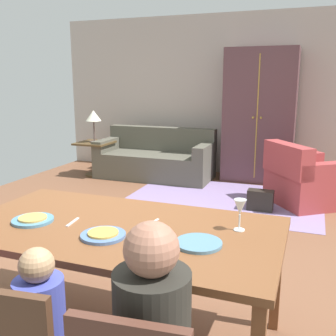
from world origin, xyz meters
TOP-DOWN VIEW (x-y plane):
  - ground_plane at (0.00, 0.52)m, footprint 6.48×6.25m
  - back_wall at (0.00, 3.70)m, footprint 6.48×0.10m
  - dining_table at (0.22, -1.11)m, footprint 1.91×1.03m
  - plate_near_man at (-0.30, -1.23)m, footprint 0.25×0.25m
  - pizza_near_man at (-0.30, -1.23)m, footprint 0.17×0.17m
  - plate_near_child at (0.22, -1.29)m, footprint 0.25×0.25m
  - pizza_near_child at (0.22, -1.29)m, footprint 0.17×0.17m
  - plate_near_woman at (0.75, -1.21)m, footprint 0.25×0.25m
  - wine_glass at (0.91, -0.93)m, footprint 0.07×0.07m
  - fork at (-0.07, -1.16)m, footprint 0.03×0.15m
  - knife at (0.39, -1.01)m, footprint 0.04×0.17m
  - area_rug at (0.17, 2.06)m, footprint 2.60×1.80m
  - couch at (-1.19, 2.92)m, footprint 1.91×0.86m
  - armchair at (1.21, 2.23)m, footprint 1.20×1.20m
  - armoire at (0.45, 3.31)m, footprint 1.10×0.59m
  - side_table at (-2.21, 2.66)m, footprint 0.56×0.56m
  - table_lamp at (-2.21, 2.66)m, footprint 0.26×0.26m
  - handbag at (0.71, 1.76)m, footprint 0.32×0.16m

SIDE VIEW (x-z plane):
  - ground_plane at x=0.00m, z-range -0.02..0.00m
  - area_rug at x=0.17m, z-range 0.00..0.01m
  - handbag at x=0.71m, z-range 0.00..0.26m
  - couch at x=-1.19m, z-range -0.11..0.71m
  - armchair at x=1.21m, z-range -0.09..0.73m
  - side_table at x=-2.21m, z-range 0.09..0.67m
  - dining_table at x=0.22m, z-range 0.32..1.08m
  - fork at x=-0.07m, z-range 0.76..0.77m
  - knife at x=0.39m, z-range 0.76..0.77m
  - plate_near_man at x=-0.30m, z-range 0.76..0.78m
  - plate_near_child at x=0.22m, z-range 0.76..0.78m
  - plate_near_woman at x=0.75m, z-range 0.76..0.78m
  - pizza_near_man at x=-0.30m, z-range 0.78..0.79m
  - pizza_near_child at x=0.22m, z-range 0.78..0.79m
  - wine_glass at x=0.91m, z-range 0.80..0.99m
  - table_lamp at x=-2.21m, z-range 0.74..1.28m
  - armoire at x=0.45m, z-range 0.00..2.10m
  - back_wall at x=0.00m, z-range 0.00..2.70m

